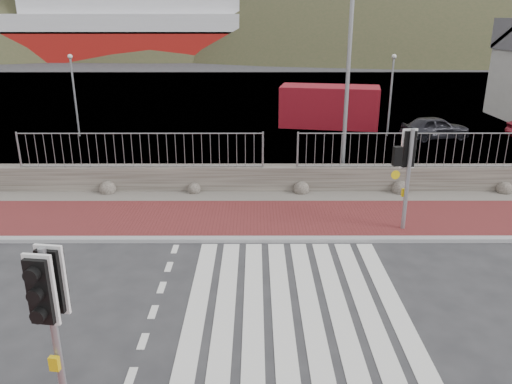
{
  "coord_description": "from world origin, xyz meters",
  "views": [
    {
      "loc": [
        -0.86,
        -9.51,
        5.83
      ],
      "look_at": [
        -0.84,
        3.0,
        1.44
      ],
      "focal_mm": 35.0,
      "sensor_mm": 36.0,
      "label": 1
    }
  ],
  "objects_px": {
    "ferry": "(93,21)",
    "streetlight": "(353,54)",
    "car_a": "(435,128)",
    "traffic_signal_far": "(408,158)",
    "traffic_signal_near": "(50,299)",
    "shipping_container": "(329,106)"
  },
  "relations": [
    {
      "from": "streetlight",
      "to": "car_a",
      "type": "relative_size",
      "value": 2.42
    },
    {
      "from": "traffic_signal_near",
      "to": "streetlight",
      "type": "bearing_deg",
      "value": 69.59
    },
    {
      "from": "traffic_signal_near",
      "to": "traffic_signal_far",
      "type": "distance_m",
      "value": 10.06
    },
    {
      "from": "traffic_signal_near",
      "to": "car_a",
      "type": "height_order",
      "value": "traffic_signal_near"
    },
    {
      "from": "ferry",
      "to": "shipping_container",
      "type": "distance_m",
      "value": 57.0
    },
    {
      "from": "traffic_signal_far",
      "to": "car_a",
      "type": "relative_size",
      "value": 0.88
    },
    {
      "from": "ferry",
      "to": "car_a",
      "type": "distance_m",
      "value": 62.25
    },
    {
      "from": "car_a",
      "to": "traffic_signal_far",
      "type": "bearing_deg",
      "value": 145.26
    },
    {
      "from": "shipping_container",
      "to": "car_a",
      "type": "height_order",
      "value": "shipping_container"
    },
    {
      "from": "car_a",
      "to": "ferry",
      "type": "bearing_deg",
      "value": 20.13
    },
    {
      "from": "traffic_signal_far",
      "to": "streetlight",
      "type": "distance_m",
      "value": 5.11
    },
    {
      "from": "traffic_signal_near",
      "to": "ferry",
      "type": "bearing_deg",
      "value": 114.51
    },
    {
      "from": "traffic_signal_near",
      "to": "car_a",
      "type": "distance_m",
      "value": 22.21
    },
    {
      "from": "traffic_signal_near",
      "to": "shipping_container",
      "type": "distance_m",
      "value": 22.9
    },
    {
      "from": "traffic_signal_far",
      "to": "streetlight",
      "type": "bearing_deg",
      "value": -87.56
    },
    {
      "from": "shipping_container",
      "to": "car_a",
      "type": "distance_m",
      "value": 5.88
    },
    {
      "from": "streetlight",
      "to": "car_a",
      "type": "height_order",
      "value": "streetlight"
    },
    {
      "from": "ferry",
      "to": "traffic_signal_far",
      "type": "height_order",
      "value": "ferry"
    },
    {
      "from": "ferry",
      "to": "streetlight",
      "type": "distance_m",
      "value": 65.67
    },
    {
      "from": "traffic_signal_near",
      "to": "traffic_signal_far",
      "type": "bearing_deg",
      "value": 53.08
    },
    {
      "from": "ferry",
      "to": "streetlight",
      "type": "xyz_separation_m",
      "value": [
        27.14,
        -59.79,
        -0.72
      ]
    },
    {
      "from": "streetlight",
      "to": "car_a",
      "type": "xyz_separation_m",
      "value": [
        5.74,
        7.15,
        -4.06
      ]
    }
  ]
}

